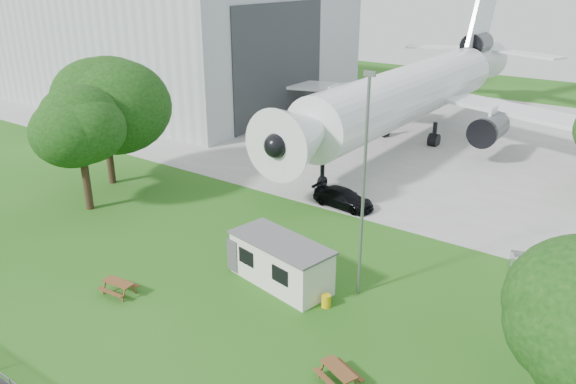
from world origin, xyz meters
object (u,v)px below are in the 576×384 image
Objects in this scene: hangar at (167,26)px; airliner at (415,89)px; picnic_east at (338,383)px; picnic_west at (120,294)px; site_cabin at (281,262)px.

hangar is 36.21m from airliner.
airliner is 26.52× the size of picnic_east.
airliner is at bearing 84.79° from picnic_west.
picnic_west is 13.46m from picnic_east.
site_cabin is at bearing 164.56° from picnic_east.
airliner is 26.52× the size of picnic_west.
airliner is 37.75m from picnic_west.
picnic_east is (13.03, -36.48, -5.27)m from airliner.
hangar is 23.89× the size of picnic_west.
hangar is 23.89× the size of picnic_east.
airliner is 32.06m from site_cabin.
picnic_east is at bearing -70.34° from airliner.
hangar is at bearing 179.78° from airliner.
picnic_east is at bearing -37.16° from site_cabin.
picnic_west is 1.00× the size of picnic_east.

